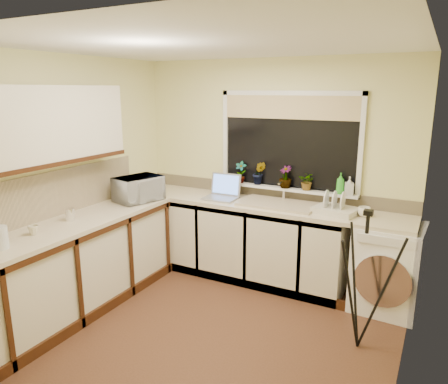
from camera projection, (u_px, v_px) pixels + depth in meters
floor at (207, 329)px, 3.82m from camera, size 3.20×3.20×0.00m
ceiling at (204, 44)px, 3.24m from camera, size 3.20×3.20×0.00m
wall_back at (272, 169)px, 4.82m from camera, size 3.20×0.00×3.20m
wall_front at (63, 262)px, 2.24m from camera, size 3.20×0.00×3.20m
wall_left at (68, 180)px, 4.25m from camera, size 0.00×3.00×3.00m
wall_right at (413, 227)px, 2.81m from camera, size 0.00×3.00×3.00m
base_cabinet_back at (234, 238)px, 4.90m from camera, size 2.55×0.60×0.86m
base_cabinet_left at (74, 270)px, 4.05m from camera, size 0.54×2.40×0.86m
worktop_back at (261, 205)px, 4.64m from camera, size 3.20×0.60×0.04m
worktop_left at (69, 225)px, 3.94m from camera, size 0.60×2.40×0.04m
upper_cabinet at (35, 127)px, 3.66m from camera, size 0.28×1.90×0.70m
splashback_left at (45, 196)px, 4.01m from camera, size 0.02×2.40×0.45m
splashback_back at (271, 191)px, 4.87m from camera, size 3.20×0.02×0.14m
window_glass at (289, 142)px, 4.64m from camera, size 1.50×0.02×1.00m
window_blind at (289, 107)px, 4.53m from camera, size 1.50×0.02×0.25m
windowsill at (285, 189)px, 4.71m from camera, size 1.60×0.14×0.03m
sink at (278, 204)px, 4.54m from camera, size 0.82×0.46×0.03m
faucet at (284, 191)px, 4.67m from camera, size 0.03×0.03×0.24m
washing_machine at (387, 267)px, 4.11m from camera, size 0.64×0.62×0.86m
laptop at (223, 192)px, 4.83m from camera, size 0.37×0.32×0.27m
kettle at (130, 196)px, 4.57m from camera, size 0.14×0.14×0.18m
dish_rack at (336, 210)px, 4.24m from camera, size 0.47×0.39×0.06m
tripod at (363, 281)px, 3.43m from camera, size 0.64×0.64×1.20m
glass_jug at (0, 238)px, 3.29m from camera, size 0.12×0.12×0.18m
steel_jar at (70, 214)px, 4.00m from camera, size 0.09×0.09×0.12m
microwave at (138, 189)px, 4.69m from camera, size 0.45×0.57×0.28m
plant_a at (241, 172)px, 4.91m from camera, size 0.14×0.11×0.25m
plant_b at (259, 173)px, 4.82m from camera, size 0.17×0.16×0.26m
plant_c at (285, 177)px, 4.65m from camera, size 0.18×0.18×0.25m
plant_d at (307, 181)px, 4.55m from camera, size 0.18×0.16×0.20m
soap_bottle_green at (340, 183)px, 4.39m from camera, size 0.10×0.10×0.22m
soap_bottle_clear at (349, 186)px, 4.35m from camera, size 0.11×0.11×0.19m
cup_back at (364, 212)px, 4.12m from camera, size 0.13×0.13×0.10m
cup_left at (33, 230)px, 3.61m from camera, size 0.09×0.09×0.08m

